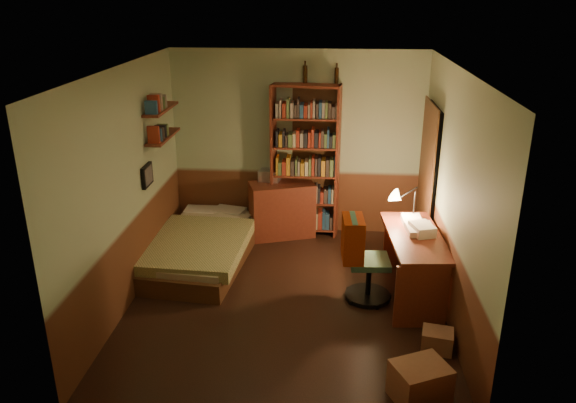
# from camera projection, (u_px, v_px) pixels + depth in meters

# --- Properties ---
(floor) EXTENTS (3.50, 4.00, 0.02)m
(floor) POSITION_uv_depth(u_px,v_px,m) (286.00, 299.00, 6.47)
(floor) COLOR black
(floor) RESTS_ON ground
(ceiling) EXTENTS (3.50, 4.00, 0.02)m
(ceiling) POSITION_uv_depth(u_px,v_px,m) (286.00, 68.00, 5.54)
(ceiling) COLOR silver
(ceiling) RESTS_ON wall_back
(wall_back) EXTENTS (3.50, 0.02, 2.60)m
(wall_back) POSITION_uv_depth(u_px,v_px,m) (298.00, 144.00, 7.88)
(wall_back) COLOR #96AB85
(wall_back) RESTS_ON ground
(wall_left) EXTENTS (0.02, 4.00, 2.60)m
(wall_left) POSITION_uv_depth(u_px,v_px,m) (126.00, 188.00, 6.13)
(wall_left) COLOR #96AB85
(wall_left) RESTS_ON ground
(wall_right) EXTENTS (0.02, 4.00, 2.60)m
(wall_right) POSITION_uv_depth(u_px,v_px,m) (453.00, 197.00, 5.88)
(wall_right) COLOR #96AB85
(wall_right) RESTS_ON ground
(wall_front) EXTENTS (3.50, 0.02, 2.60)m
(wall_front) POSITION_uv_depth(u_px,v_px,m) (264.00, 285.00, 4.13)
(wall_front) COLOR #96AB85
(wall_front) RESTS_ON ground
(doorway) EXTENTS (0.06, 0.90, 2.00)m
(doorway) POSITION_uv_depth(u_px,v_px,m) (428.00, 183.00, 7.20)
(doorway) COLOR black
(doorway) RESTS_ON ground
(door_trim) EXTENTS (0.02, 0.98, 2.08)m
(door_trim) POSITION_uv_depth(u_px,v_px,m) (425.00, 183.00, 7.20)
(door_trim) COLOR #472A16
(door_trim) RESTS_ON ground
(bed) EXTENTS (1.35, 2.22, 0.63)m
(bed) POSITION_uv_depth(u_px,v_px,m) (201.00, 237.00, 7.29)
(bed) COLOR olive
(bed) RESTS_ON ground
(dresser) EXTENTS (0.98, 0.70, 0.79)m
(dresser) POSITION_uv_depth(u_px,v_px,m) (282.00, 210.00, 7.99)
(dresser) COLOR maroon
(dresser) RESTS_ON ground
(mini_stereo) EXTENTS (0.32, 0.26, 0.16)m
(mini_stereo) POSITION_uv_depth(u_px,v_px,m) (270.00, 175.00, 7.95)
(mini_stereo) COLOR #B2B2B7
(mini_stereo) RESTS_ON dresser
(bookshelf) EXTENTS (0.95, 0.41, 2.16)m
(bookshelf) POSITION_uv_depth(u_px,v_px,m) (305.00, 162.00, 7.80)
(bookshelf) COLOR maroon
(bookshelf) RESTS_ON ground
(bottle_left) EXTENTS (0.07, 0.07, 0.23)m
(bottle_left) POSITION_uv_depth(u_px,v_px,m) (305.00, 74.00, 7.47)
(bottle_left) COLOR black
(bottle_left) RESTS_ON bookshelf
(bottle_right) EXTENTS (0.06, 0.06, 0.21)m
(bottle_right) POSITION_uv_depth(u_px,v_px,m) (337.00, 76.00, 7.45)
(bottle_right) COLOR black
(bottle_right) RESTS_ON bookshelf
(desk) EXTENTS (0.69, 1.44, 0.75)m
(desk) POSITION_uv_depth(u_px,v_px,m) (413.00, 265.00, 6.43)
(desk) COLOR maroon
(desk) RESTS_ON ground
(paper_stack) EXTENTS (0.30, 0.35, 0.12)m
(paper_stack) POSITION_uv_depth(u_px,v_px,m) (422.00, 229.00, 6.30)
(paper_stack) COLOR silver
(paper_stack) RESTS_ON desk
(desk_lamp) EXTENTS (0.19, 0.19, 0.58)m
(desk_lamp) POSITION_uv_depth(u_px,v_px,m) (415.00, 196.00, 6.64)
(desk_lamp) COLOR black
(desk_lamp) RESTS_ON desk
(office_chair) EXTENTS (0.58, 0.52, 1.10)m
(office_chair) POSITION_uv_depth(u_px,v_px,m) (370.00, 255.00, 6.28)
(office_chair) COLOR #386149
(office_chair) RESTS_ON ground
(red_jacket) EXTENTS (0.24, 0.42, 0.49)m
(red_jacket) POSITION_uv_depth(u_px,v_px,m) (358.00, 195.00, 5.78)
(red_jacket) COLOR #A7310B
(red_jacket) RESTS_ON office_chair
(wall_shelf_lower) EXTENTS (0.20, 0.90, 0.03)m
(wall_shelf_lower) POSITION_uv_depth(u_px,v_px,m) (163.00, 137.00, 7.04)
(wall_shelf_lower) COLOR maroon
(wall_shelf_lower) RESTS_ON wall_left
(wall_shelf_upper) EXTENTS (0.20, 0.90, 0.03)m
(wall_shelf_upper) POSITION_uv_depth(u_px,v_px,m) (161.00, 109.00, 6.92)
(wall_shelf_upper) COLOR maroon
(wall_shelf_upper) RESTS_ON wall_left
(framed_picture) EXTENTS (0.04, 0.32, 0.26)m
(framed_picture) POSITION_uv_depth(u_px,v_px,m) (147.00, 175.00, 6.71)
(framed_picture) COLOR black
(framed_picture) RESTS_ON wall_left
(cardboard_box_a) EXTENTS (0.57, 0.52, 0.34)m
(cardboard_box_a) POSITION_uv_depth(u_px,v_px,m) (420.00, 382.00, 4.83)
(cardboard_box_a) COLOR #96654A
(cardboard_box_a) RESTS_ON ground
(cardboard_box_b) EXTENTS (0.34, 0.30, 0.21)m
(cardboard_box_b) POSITION_uv_depth(u_px,v_px,m) (437.00, 340.00, 5.52)
(cardboard_box_b) COLOR #96654A
(cardboard_box_b) RESTS_ON ground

